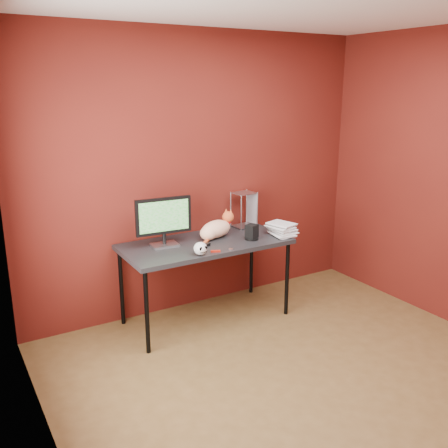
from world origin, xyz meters
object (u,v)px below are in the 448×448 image
desk (206,247)px  speaker (252,233)px  monitor (164,219)px  skull_mug (200,248)px  book_stack (275,170)px  cat (216,229)px

desk → speaker: (0.40, -0.15, 0.12)m
desk → speaker: 0.44m
monitor → speaker: 0.81m
desk → monitor: size_ratio=3.02×
monitor → skull_mug: size_ratio=4.39×
desk → skull_mug: skull_mug is taller
monitor → book_stack: size_ratio=0.40×
desk → book_stack: 0.93m
monitor → book_stack: 1.09m
cat → book_stack: bearing=-44.3°
desk → cat: 0.21m
monitor → skull_mug: 0.45m
speaker → desk: bearing=136.1°
book_stack → skull_mug: bearing=-171.4°
speaker → skull_mug: bearing=169.9°
book_stack → speaker: bearing=176.1°
skull_mug → book_stack: bearing=6.1°
cat → speaker: cat is taller
cat → skull_mug: bearing=-152.9°
desk → skull_mug: 0.37m
speaker → book_stack: size_ratio=0.11×
desk → skull_mug: bearing=-125.1°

